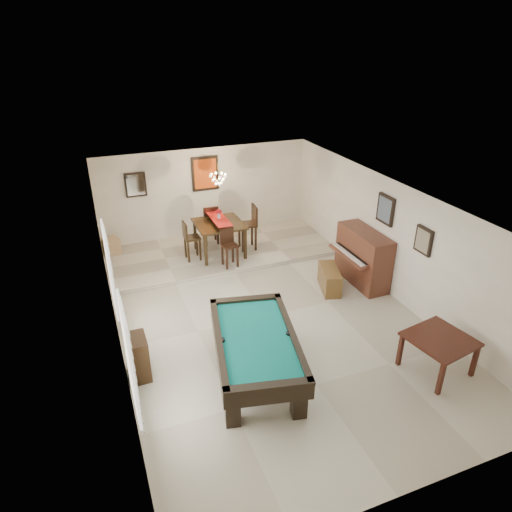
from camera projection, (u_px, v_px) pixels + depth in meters
ground_plane at (266, 316)px, 9.70m from camera, size 6.00×9.00×0.02m
wall_back at (206, 194)px, 12.87m from camera, size 6.00×0.04×2.60m
wall_front at (414, 424)px, 5.36m from camera, size 6.00×0.04×2.60m
wall_left at (112, 290)px, 8.14m from camera, size 0.04×9.00×2.60m
wall_right at (392, 239)px, 10.09m from camera, size 0.04×9.00×2.60m
ceiling at (268, 200)px, 8.53m from camera, size 6.00×9.00×0.04m
dining_step at (221, 251)px, 12.38m from camera, size 6.00×2.50×0.12m
window_left_front at (129, 359)px, 6.27m from camera, size 0.06×1.00×1.70m
window_left_rear at (110, 270)px, 8.60m from camera, size 0.06×1.00×1.70m
pool_table at (256, 357)px, 7.83m from camera, size 1.84×2.72×0.83m
square_table at (437, 354)px, 8.02m from camera, size 1.16×1.16×0.70m
upright_piano at (357, 258)px, 10.70m from camera, size 0.88×1.56×1.30m
piano_bench at (330, 279)px, 10.59m from camera, size 0.63×1.01×0.53m
apothecary_chest at (138, 357)px, 7.86m from camera, size 0.35×0.53×0.80m
dining_table at (220, 236)px, 11.90m from camera, size 1.20×1.20×1.00m
flower_vase at (219, 214)px, 11.62m from camera, size 0.19×0.19×0.26m
dining_chair_south at (230, 248)px, 11.29m from camera, size 0.39×0.39×0.97m
dining_chair_north at (210, 224)px, 12.50m from camera, size 0.44×0.44×1.11m
dining_chair_west at (192, 241)px, 11.62m from camera, size 0.39×0.39×1.03m
dining_chair_east at (247, 228)px, 12.14m from camera, size 0.48×0.48×1.21m
corner_bench at (112, 246)px, 12.09m from camera, size 0.47×0.53×0.40m
chandelier at (218, 175)px, 11.38m from camera, size 0.44×0.44×0.60m
back_painting at (205, 174)px, 12.56m from camera, size 0.75×0.06×0.95m
back_mirror at (135, 185)px, 11.99m from camera, size 0.55×0.06×0.65m
right_picture_upper at (386, 210)px, 10.06m from camera, size 0.06×0.55×0.65m
right_picture_lower at (424, 241)px, 9.07m from camera, size 0.06×0.45×0.55m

